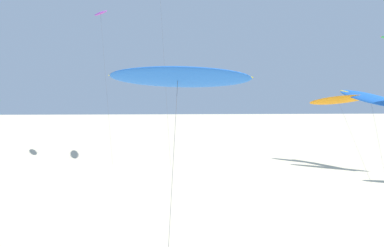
{
  "coord_description": "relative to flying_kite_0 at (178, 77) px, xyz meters",
  "views": [
    {
      "loc": [
        -0.74,
        4.99,
        8.69
      ],
      "look_at": [
        0.2,
        24.09,
        7.08
      ],
      "focal_mm": 36.39,
      "sensor_mm": 36.0,
      "label": 1
    }
  ],
  "objects": [
    {
      "name": "flying_kite_0",
      "position": [
        0.0,
        0.0,
        0.0
      ],
      "size": [
        6.27,
        6.39,
        9.87
      ],
      "color": "blue",
      "rests_on": "ground"
    },
    {
      "name": "flying_kite_2",
      "position": [
        -9.39,
        34.67,
        9.31
      ],
      "size": [
        3.6,
        7.76,
        19.31
      ],
      "color": "purple",
      "rests_on": "ground"
    },
    {
      "name": "flying_kite_8",
      "position": [
        19.36,
        28.79,
        -1.64
      ],
      "size": [
        6.02,
        12.46,
        8.62
      ],
      "color": "orange",
      "rests_on": "ground"
    },
    {
      "name": "flying_kite_9",
      "position": [
        21.83,
        25.94,
        -1.41
      ],
      "size": [
        5.12,
        7.72,
        9.25
      ],
      "color": "blue",
      "rests_on": "ground"
    }
  ]
}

